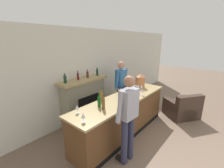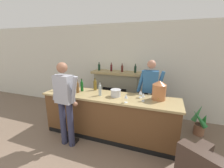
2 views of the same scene
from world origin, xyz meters
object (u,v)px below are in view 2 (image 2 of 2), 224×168
wine_bottle_port_short (100,89)px  wine_glass_mid_counter (143,95)px  wine_bottle_cabernet_heavy (95,85)px  wine_glass_front_right (126,96)px  fireplace_stone (117,92)px  person_bartender (150,92)px  wine_glass_by_dispenser (141,93)px  wine_glass_front_left (54,86)px  wine_glass_near_bucket (68,83)px  person_customer (65,101)px  copper_dispenser (159,90)px  wine_bottle_merlot_tall (82,86)px  wine_bottle_rose_blush (78,87)px  potted_plant_corner (200,123)px  ice_bucket_steel (116,93)px

wine_bottle_port_short → wine_glass_mid_counter: wine_bottle_port_short is taller
wine_bottle_cabernet_heavy → wine_glass_front_right: 1.11m
fireplace_stone → person_bartender: person_bartender is taller
wine_bottle_port_short → wine_glass_by_dispenser: bearing=11.2°
wine_glass_front_left → wine_glass_near_bucket: size_ratio=1.02×
person_bartender → wine_glass_front_left: person_bartender is taller
person_customer → copper_dispenser: (1.79, 0.77, 0.21)m
fireplace_stone → wine_glass_front_right: fireplace_stone is taller
wine_bottle_merlot_tall → wine_glass_mid_counter: (1.54, -0.17, -0.02)m
person_customer → wine_bottle_port_short: person_customer is taller
wine_bottle_cabernet_heavy → wine_bottle_merlot_tall: (-0.27, -0.19, -0.00)m
wine_bottle_rose_blush → potted_plant_corner: bearing=16.5°
wine_glass_front_right → wine_glass_front_left: 1.87m
wine_bottle_rose_blush → wine_glass_mid_counter: bearing=-0.8°
fireplace_stone → person_customer: 1.98m
fireplace_stone → wine_bottle_rose_blush: fireplace_stone is taller
wine_glass_mid_counter → wine_glass_front_right: bearing=-147.8°
wine_bottle_rose_blush → wine_glass_mid_counter: size_ratio=1.84×
wine_bottle_cabernet_heavy → wine_glass_by_dispenser: (1.18, -0.17, -0.03)m
ice_bucket_steel → wine_glass_mid_counter: 0.63m
person_customer → wine_bottle_merlot_tall: 0.74m
wine_glass_mid_counter → wine_glass_near_bucket: wine_glass_mid_counter is taller
person_customer → person_bartender: bearing=40.5°
fireplace_stone → wine_glass_mid_counter: bearing=-52.7°
wine_bottle_port_short → wine_glass_mid_counter: 0.97m
ice_bucket_steel → wine_bottle_rose_blush: bearing=-176.4°
wine_bottle_rose_blush → wine_bottle_merlot_tall: (0.03, 0.15, -0.00)m
wine_bottle_rose_blush → copper_dispenser: bearing=5.9°
wine_glass_front_right → wine_glass_near_bucket: bearing=164.4°
wine_bottle_port_short → potted_plant_corner: bearing=20.7°
potted_plant_corner → wine_glass_front_left: size_ratio=4.06×
wine_glass_mid_counter → wine_glass_near_bucket: 2.05m
wine_glass_near_bucket → wine_glass_front_left: bearing=-111.6°
copper_dispenser → wine_glass_by_dispenser: 0.39m
person_customer → wine_glass_front_right: 1.25m
potted_plant_corner → wine_bottle_merlot_tall: (-2.80, -0.69, 0.85)m
fireplace_stone → wine_bottle_merlot_tall: 1.36m
wine_bottle_port_short → wine_glass_near_bucket: 1.09m
fireplace_stone → wine_glass_front_left: fireplace_stone is taller
person_bartender → wine_glass_by_dispenser: size_ratio=11.05×
potted_plant_corner → wine_bottle_merlot_tall: bearing=-166.2°
copper_dispenser → wine_glass_by_dispenser: bearing=-177.1°
wine_bottle_merlot_tall → wine_glass_mid_counter: wine_bottle_merlot_tall is taller
wine_glass_front_right → wine_glass_front_left: (-1.87, 0.12, -0.00)m
potted_plant_corner → wine_glass_mid_counter: 1.73m
ice_bucket_steel → wine_glass_by_dispenser: same height
wine_bottle_cabernet_heavy → wine_glass_front_right: (0.96, -0.55, -0.02)m
wine_glass_front_right → wine_glass_by_dispenser: size_ratio=1.12×
fireplace_stone → wine_glass_by_dispenser: bearing=-50.9°
person_customer → wine_bottle_cabernet_heavy: (0.23, 0.92, 0.15)m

